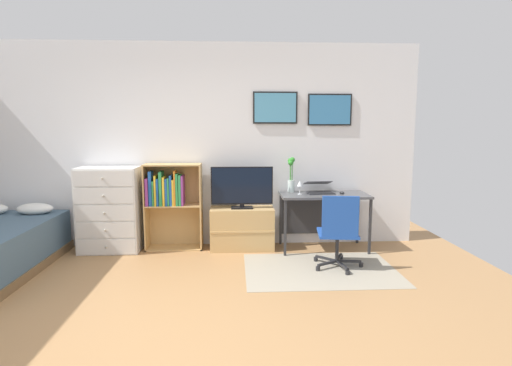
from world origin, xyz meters
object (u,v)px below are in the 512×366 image
at_px(tv_stand, 242,228).
at_px(computer_mouse, 342,193).
at_px(bookshelf, 170,198).
at_px(desk, 323,203).
at_px(television, 242,188).
at_px(bamboo_vase, 291,175).
at_px(office_chair, 339,230).
at_px(wine_glass, 300,184).
at_px(dresser, 110,210).
at_px(laptop, 319,188).

relative_size(tv_stand, computer_mouse, 7.98).
distance_m(bookshelf, tv_stand, 1.03).
distance_m(bookshelf, desk, 2.01).
bearing_deg(television, bamboo_vase, 8.34).
distance_m(office_chair, computer_mouse, 0.85).
distance_m(television, office_chair, 1.40).
bearing_deg(office_chair, wine_glass, 120.57).
height_order(tv_stand, desk, desk).
bearing_deg(dresser, computer_mouse, -1.50).
bearing_deg(wine_glass, bookshelf, 174.63).
height_order(laptop, computer_mouse, laptop).
bearing_deg(office_chair, laptop, 100.11).
distance_m(dresser, desk, 2.77).
relative_size(tv_stand, wine_glass, 4.61).
bearing_deg(tv_stand, dresser, -179.50).
distance_m(dresser, office_chair, 2.90).
height_order(television, desk, television).
height_order(dresser, wine_glass, dresser).
distance_m(tv_stand, office_chair, 1.38).
height_order(dresser, computer_mouse, dresser).
bearing_deg(bamboo_vase, laptop, -8.26).
xyz_separation_m(bookshelf, wine_glass, (1.68, -0.16, 0.19)).
relative_size(dresser, wine_glass, 6.08).
xyz_separation_m(television, desk, (1.07, 0.01, -0.22)).
bearing_deg(laptop, office_chair, -91.20).
relative_size(dresser, bookshelf, 0.97).
bearing_deg(laptop, bamboo_vase, 167.55).
distance_m(dresser, bamboo_vase, 2.40).
bearing_deg(television, laptop, 2.40).
relative_size(dresser, television, 1.36).
bearing_deg(office_chair, television, 148.98).
height_order(desk, bamboo_vase, bamboo_vase).
xyz_separation_m(television, office_chair, (1.07, -0.84, -0.36)).
relative_size(tv_stand, bamboo_vase, 1.78).
relative_size(office_chair, wine_glass, 4.78).
distance_m(television, wine_glass, 0.75).
bearing_deg(desk, tv_stand, 179.54).
bearing_deg(bamboo_vase, dresser, -177.85).
relative_size(bookshelf, television, 1.40).
bearing_deg(bookshelf, tv_stand, -2.83).
bearing_deg(television, desk, 0.74).
bearing_deg(computer_mouse, bamboo_vase, 165.45).
distance_m(office_chair, laptop, 0.95).
bearing_deg(computer_mouse, television, 176.86).
xyz_separation_m(desk, wine_glass, (-0.32, -0.10, 0.27)).
height_order(tv_stand, bamboo_vase, bamboo_vase).
bearing_deg(office_chair, computer_mouse, 80.29).
height_order(dresser, office_chair, dresser).
bearing_deg(tv_stand, office_chair, -38.87).
relative_size(television, computer_mouse, 7.72).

